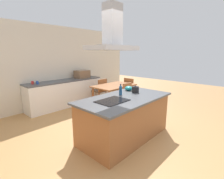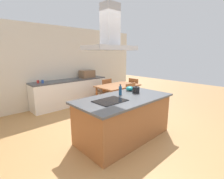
{
  "view_description": "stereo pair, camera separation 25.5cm",
  "coord_description": "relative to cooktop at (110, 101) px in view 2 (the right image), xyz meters",
  "views": [
    {
      "loc": [
        -2.61,
        -2.04,
        1.8
      ],
      "look_at": [
        0.03,
        0.4,
        1.0
      ],
      "focal_mm": 26.22,
      "sensor_mm": 36.0,
      "label": 1
    },
    {
      "loc": [
        -2.43,
        -2.22,
        1.8
      ],
      "look_at": [
        0.03,
        0.4,
        1.0
      ],
      "focal_mm": 26.22,
      "sensor_mm": 36.0,
      "label": 2
    }
  ],
  "objects": [
    {
      "name": "countertop_microwave",
      "position": [
        1.46,
        2.88,
        0.13
      ],
      "size": [
        0.5,
        0.38,
        0.28
      ],
      "primitive_type": "cube",
      "color": "brown",
      "rests_on": "back_counter"
    },
    {
      "name": "mixing_bowl",
      "position": [
        0.95,
        0.33,
        0.05
      ],
      "size": [
        0.2,
        0.2,
        0.11
      ],
      "primitive_type": "ellipsoid",
      "color": "teal",
      "rests_on": "kitchen_island"
    },
    {
      "name": "kitchen_island",
      "position": [
        0.39,
        0.0,
        -0.45
      ],
      "size": [
        2.08,
        1.08,
        0.9
      ],
      "color": "#995B33",
      "rests_on": "ground"
    },
    {
      "name": "chair_facing_island",
      "position": [
        1.8,
        0.92,
        -0.4
      ],
      "size": [
        0.42,
        0.42,
        0.89
      ],
      "color": "brown",
      "rests_on": "ground"
    },
    {
      "name": "cooktop",
      "position": [
        0.0,
        0.0,
        0.0
      ],
      "size": [
        0.6,
        0.44,
        0.01
      ],
      "primitive_type": "cube",
      "color": "black",
      "rests_on": "kitchen_island"
    },
    {
      "name": "coffee_mug_red",
      "position": [
        -0.31,
        2.94,
        0.04
      ],
      "size": [
        0.08,
        0.08,
        0.09
      ],
      "primitive_type": "cylinder",
      "color": "red",
      "rests_on": "back_counter"
    },
    {
      "name": "chair_facing_back_wall",
      "position": [
        1.8,
        2.25,
        -0.4
      ],
      "size": [
        0.42,
        0.42,
        0.89
      ],
      "color": "brown",
      "rests_on": "ground"
    },
    {
      "name": "wall_back",
      "position": [
        0.39,
        3.25,
        0.44
      ],
      "size": [
        7.2,
        0.1,
        2.7
      ],
      "primitive_type": "cube",
      "color": "beige",
      "rests_on": "ground"
    },
    {
      "name": "coffee_mug_blue",
      "position": [
        -0.21,
        2.86,
        0.04
      ],
      "size": [
        0.08,
        0.08,
        0.09
      ],
      "primitive_type": "cylinder",
      "color": "#2D56B2",
      "rests_on": "back_counter"
    },
    {
      "name": "range_hood",
      "position": [
        0.0,
        0.0,
        1.2
      ],
      "size": [
        0.9,
        0.55,
        0.78
      ],
      "color": "#ADADB2"
    },
    {
      "name": "ground",
      "position": [
        0.39,
        1.5,
        -0.91
      ],
      "size": [
        16.0,
        16.0,
        0.0
      ],
      "primitive_type": "plane",
      "color": "tan"
    },
    {
      "name": "chair_at_right_end",
      "position": [
        2.71,
        1.58,
        -0.4
      ],
      "size": [
        0.42,
        0.42,
        0.89
      ],
      "color": "brown",
      "rests_on": "ground"
    },
    {
      "name": "dining_table",
      "position": [
        1.8,
        1.58,
        -0.24
      ],
      "size": [
        1.4,
        0.9,
        0.75
      ],
      "color": "#995B33",
      "rests_on": "ground"
    },
    {
      "name": "tea_kettle",
      "position": [
        0.89,
        0.09,
        0.07
      ],
      "size": [
        0.22,
        0.17,
        0.17
      ],
      "color": "black",
      "rests_on": "kitchen_island"
    },
    {
      "name": "olive_oil_bottle",
      "position": [
        0.48,
        0.2,
        0.1
      ],
      "size": [
        0.07,
        0.07,
        0.24
      ],
      "color": "navy",
      "rests_on": "kitchen_island"
    },
    {
      "name": "back_counter",
      "position": [
        0.75,
        2.88,
        -0.46
      ],
      "size": [
        2.67,
        0.62,
        0.9
      ],
      "color": "white",
      "rests_on": "ground"
    }
  ]
}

